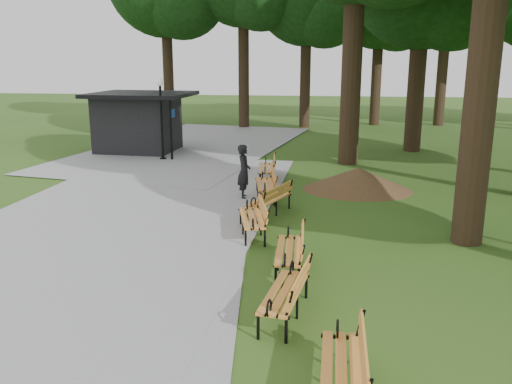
# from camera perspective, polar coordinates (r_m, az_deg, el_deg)

# --- Properties ---
(ground) EXTENTS (100.00, 100.00, 0.00)m
(ground) POSITION_cam_1_polar(r_m,az_deg,el_deg) (11.92, -0.31, -6.63)
(ground) COLOR #294C15
(ground) RESTS_ON ground
(path) EXTENTS (12.00, 38.00, 0.06)m
(path) POSITION_cam_1_polar(r_m,az_deg,el_deg) (15.65, -13.48, -1.81)
(path) COLOR gray
(path) RESTS_ON ground
(person) EXTENTS (0.51, 0.68, 1.67)m
(person) POSITION_cam_1_polar(r_m,az_deg,el_deg) (16.34, -1.29, 2.16)
(person) COLOR black
(person) RESTS_ON ground
(kiosk) EXTENTS (4.51, 3.99, 2.69)m
(kiosk) POSITION_cam_1_polar(r_m,az_deg,el_deg) (25.19, -12.44, 7.25)
(kiosk) COLOR black
(kiosk) RESTS_ON ground
(lamp_post) EXTENTS (0.32, 0.32, 3.39)m
(lamp_post) POSITION_cam_1_polar(r_m,az_deg,el_deg) (22.72, -10.09, 9.37)
(lamp_post) COLOR black
(lamp_post) RESTS_ON ground
(dirt_mound) EXTENTS (2.98, 2.98, 0.74)m
(dirt_mound) POSITION_cam_1_polar(r_m,az_deg,el_deg) (17.80, 10.77, 1.38)
(dirt_mound) COLOR #47301C
(dirt_mound) RESTS_ON ground
(bench_0) EXTENTS (0.67, 1.91, 0.88)m
(bench_0) POSITION_cam_1_polar(r_m,az_deg,el_deg) (7.14, 9.04, -18.10)
(bench_0) COLOR orange
(bench_0) RESTS_ON ground
(bench_1) EXTENTS (0.92, 1.97, 0.88)m
(bench_1) POSITION_cam_1_polar(r_m,az_deg,el_deg) (9.05, 3.02, -10.64)
(bench_1) COLOR orange
(bench_1) RESTS_ON ground
(bench_2) EXTENTS (0.70, 1.92, 0.88)m
(bench_2) POSITION_cam_1_polar(r_m,az_deg,el_deg) (10.90, 3.53, -6.23)
(bench_2) COLOR orange
(bench_2) RESTS_ON ground
(bench_3) EXTENTS (1.05, 2.00, 0.88)m
(bench_3) POSITION_cam_1_polar(r_m,az_deg,el_deg) (12.99, -0.43, -2.81)
(bench_3) COLOR orange
(bench_3) RESTS_ON ground
(bench_4) EXTENTS (1.29, 2.00, 0.88)m
(bench_4) POSITION_cam_1_polar(r_m,az_deg,el_deg) (14.69, 1.42, -0.80)
(bench_4) COLOR orange
(bench_4) RESTS_ON ground
(bench_5) EXTENTS (0.94, 1.98, 0.88)m
(bench_5) POSITION_cam_1_polar(r_m,az_deg,el_deg) (16.45, 0.99, 0.83)
(bench_5) COLOR orange
(bench_5) RESTS_ON ground
(bench_6) EXTENTS (0.82, 1.95, 0.88)m
(bench_6) POSITION_cam_1_polar(r_m,az_deg,el_deg) (18.83, 1.16, 2.54)
(bench_6) COLOR orange
(bench_6) RESTS_ON ground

